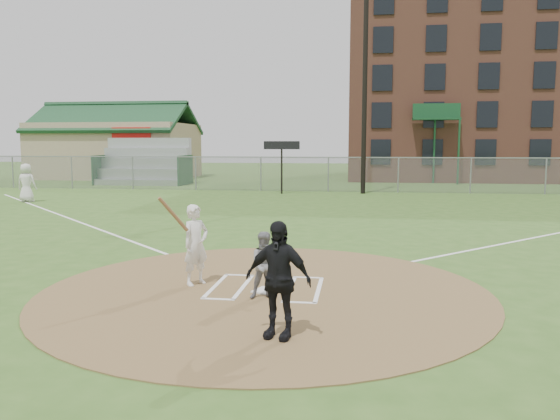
# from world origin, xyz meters

# --- Properties ---
(ground) EXTENTS (140.00, 140.00, 0.00)m
(ground) POSITION_xyz_m (0.00, 0.00, 0.00)
(ground) COLOR #365B1F
(ground) RESTS_ON ground
(dirt_circle) EXTENTS (8.40, 8.40, 0.02)m
(dirt_circle) POSITION_xyz_m (0.00, 0.00, 0.01)
(dirt_circle) COLOR brown
(dirt_circle) RESTS_ON ground
(home_plate) EXTENTS (0.56, 0.56, 0.03)m
(home_plate) POSITION_xyz_m (0.05, -0.12, 0.03)
(home_plate) COLOR silver
(home_plate) RESTS_ON dirt_circle
(foul_line_third) EXTENTS (17.04, 17.04, 0.01)m
(foul_line_third) POSITION_xyz_m (-9.00, 9.00, 0.01)
(foul_line_third) COLOR white
(foul_line_third) RESTS_ON ground
(catcher) EXTENTS (0.68, 0.59, 1.20)m
(catcher) POSITION_xyz_m (0.11, -0.56, 0.62)
(catcher) COLOR slate
(catcher) RESTS_ON dirt_circle
(umpire) EXTENTS (1.05, 0.64, 1.68)m
(umpire) POSITION_xyz_m (0.61, -2.47, 0.86)
(umpire) COLOR black
(umpire) RESTS_ON dirt_circle
(ondeck_player) EXTENTS (0.93, 0.63, 1.84)m
(ondeck_player) POSITION_xyz_m (-13.99, 14.16, 0.92)
(ondeck_player) COLOR silver
(ondeck_player) RESTS_ON ground
(batters_boxes) EXTENTS (2.08, 1.88, 0.01)m
(batters_boxes) POSITION_xyz_m (0.00, 0.15, 0.03)
(batters_boxes) COLOR white
(batters_boxes) RESTS_ON dirt_circle
(batter_at_plate) EXTENTS (0.86, 0.97, 1.78)m
(batter_at_plate) POSITION_xyz_m (-1.40, 0.21, 0.82)
(batter_at_plate) COLOR white
(batter_at_plate) RESTS_ON dirt_circle
(outfield_fence) EXTENTS (56.08, 0.08, 2.03)m
(outfield_fence) POSITION_xyz_m (0.00, 22.00, 1.02)
(outfield_fence) COLOR slate
(outfield_fence) RESTS_ON ground
(bleachers) EXTENTS (6.08, 3.20, 3.20)m
(bleachers) POSITION_xyz_m (-13.00, 26.20, 1.59)
(bleachers) COLOR #B7BABF
(bleachers) RESTS_ON ground
(clubhouse) EXTENTS (12.20, 8.71, 6.23)m
(clubhouse) POSITION_xyz_m (-18.00, 32.99, 2.39)
(clubhouse) COLOR tan
(clubhouse) RESTS_ON ground
(brick_warehouse) EXTENTS (30.00, 17.17, 15.00)m
(brick_warehouse) POSITION_xyz_m (16.00, 37.96, 7.50)
(brick_warehouse) COLOR brown
(brick_warehouse) RESTS_ON ground
(light_pole) EXTENTS (1.20, 0.30, 12.22)m
(light_pole) POSITION_xyz_m (2.00, 21.00, 6.61)
(light_pole) COLOR black
(light_pole) RESTS_ON ground
(scoreboard_sign) EXTENTS (2.00, 0.10, 2.93)m
(scoreboard_sign) POSITION_xyz_m (-2.50, 20.20, 2.39)
(scoreboard_sign) COLOR black
(scoreboard_sign) RESTS_ON ground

